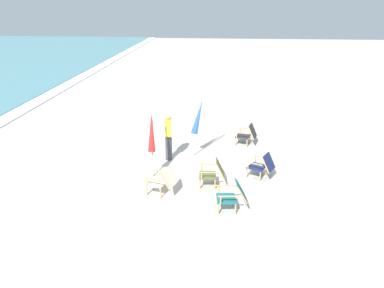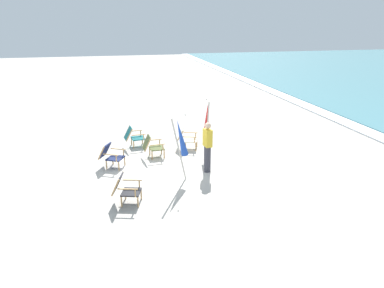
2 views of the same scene
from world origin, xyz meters
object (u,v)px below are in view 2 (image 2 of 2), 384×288
Objects in this scene: beach_chair_back_left at (133,136)px; beach_chair_front_right at (186,138)px; beach_chair_far_center at (111,155)px; umbrella_furled_blue at (181,138)px; umbrella_furled_red at (207,120)px; beach_chair_mid_center at (125,188)px; beach_chair_back_right at (152,146)px; person_near_chairs at (207,147)px.

beach_chair_back_left is 2.02m from beach_chair_front_right.
beach_chair_back_left is 0.87× the size of beach_chair_far_center.
umbrella_furled_blue is 0.98× the size of umbrella_furled_red.
beach_chair_mid_center is 2.24m from umbrella_furled_blue.
beach_chair_far_center is at bearing -128.65° from umbrella_furled_blue.
beach_chair_back_right is 0.38× the size of umbrella_furled_red.
umbrella_furled_blue is at bearing -36.26° from umbrella_furled_red.
person_near_chairs is at bearing 120.35° from beach_chair_mid_center.
beach_chair_far_center is 1.02× the size of beach_chair_front_right.
beach_chair_far_center is 3.22m from person_near_chairs.
umbrella_furled_red is at bearing 132.94° from beach_chair_mid_center.
umbrella_furled_red reaches higher than person_near_chairs.
beach_chair_front_right is at bearing 115.12° from beach_chair_back_right.
person_near_chairs is at bearing -14.42° from umbrella_furled_red.
umbrella_furled_blue reaches higher than beach_chair_front_right.
beach_chair_far_center is (1.90, -0.91, 0.00)m from beach_chair_back_left.
beach_chair_mid_center reaches higher than beach_chair_back_right.
person_near_chairs is (3.03, 2.08, 0.42)m from beach_chair_back_left.
beach_chair_front_right is 0.55× the size of person_near_chairs.
umbrella_furled_blue is (3.53, 1.13, 0.92)m from beach_chair_back_left.
beach_chair_back_left is 0.49× the size of person_near_chairs.
beach_chair_back_right is 0.86× the size of beach_chair_far_center.
umbrella_furled_blue is at bearing -62.04° from person_near_chairs.
umbrella_furled_red reaches higher than beach_chair_mid_center.
person_near_chairs is at bearing 34.48° from beach_chair_back_left.
beach_chair_far_center is (0.61, -1.45, -0.00)m from beach_chair_back_right.
beach_chair_mid_center is 3.50m from beach_chair_back_right.
beach_chair_mid_center is at bearing -19.20° from beach_chair_back_right.
umbrella_furled_red reaches higher than beach_chair_back_left.
umbrella_furled_blue is 2.14m from umbrella_furled_red.
umbrella_furled_red is 1.29× the size of person_near_chairs.
umbrella_furled_red reaches higher than beach_chair_far_center.
beach_chair_far_center is 2.77m from umbrella_furled_blue.
beach_chair_front_right is at bearing 71.01° from beach_chair_back_left.
beach_chair_far_center is at bearing -110.63° from person_near_chairs.
beach_chair_far_center is 3.08m from beach_chair_front_right.
beach_chair_mid_center is at bearing 6.36° from beach_chair_far_center.
beach_chair_back_left is 2.11m from beach_chair_far_center.
beach_chair_back_right is at bearing 112.63° from beach_chair_far_center.
umbrella_furled_red is (1.81, 2.39, 0.95)m from beach_chair_back_left.
beach_chair_front_right is at bearing 113.85° from beach_chair_far_center.
beach_chair_back_right is 1.51m from beach_chair_front_right.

